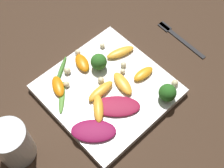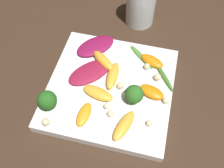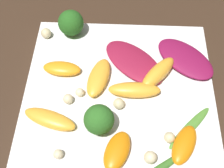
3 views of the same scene
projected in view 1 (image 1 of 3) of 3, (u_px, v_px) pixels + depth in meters
name	position (u px, v px, depth m)	size (l,w,h in m)	color
ground_plane	(108.00, 92.00, 0.78)	(2.40, 2.40, 0.00)	#382619
plate	(108.00, 90.00, 0.77)	(0.28, 0.28, 0.02)	white
drinking_glass	(13.00, 144.00, 0.65)	(0.08, 0.08, 0.11)	white
fork	(176.00, 36.00, 0.87)	(0.16, 0.02, 0.01)	#262628
radicchio_leaf_0	(94.00, 131.00, 0.69)	(0.11, 0.11, 0.01)	maroon
radicchio_leaf_1	(117.00, 106.00, 0.72)	(0.12, 0.12, 0.01)	maroon
orange_segment_0	(120.00, 52.00, 0.80)	(0.05, 0.08, 0.02)	#FCAD33
orange_segment_1	(58.00, 86.00, 0.75)	(0.07, 0.05, 0.02)	orange
orange_segment_2	(82.00, 63.00, 0.78)	(0.06, 0.05, 0.02)	orange
orange_segment_3	(143.00, 74.00, 0.77)	(0.03, 0.06, 0.02)	orange
orange_segment_4	(98.00, 108.00, 0.71)	(0.07, 0.06, 0.02)	#FCAD33
orange_segment_5	(100.00, 90.00, 0.74)	(0.03, 0.08, 0.02)	#FCAD33
orange_segment_6	(123.00, 83.00, 0.75)	(0.08, 0.04, 0.02)	#FCAD33
broccoli_floret_0	(167.00, 93.00, 0.72)	(0.04, 0.04, 0.04)	#7A9E51
broccoli_floret_1	(99.00, 62.00, 0.77)	(0.04, 0.04, 0.04)	#84AD5B
arugula_sprig_0	(62.00, 97.00, 0.74)	(0.07, 0.07, 0.01)	#518E33
arugula_sprig_1	(61.00, 71.00, 0.78)	(0.06, 0.08, 0.01)	#3D7528
macadamia_nut_0	(78.00, 52.00, 0.80)	(0.01, 0.01, 0.01)	beige
macadamia_nut_1	(124.00, 65.00, 0.78)	(0.01, 0.01, 0.01)	beige
macadamia_nut_2	(175.00, 83.00, 0.75)	(0.02, 0.02, 0.02)	beige
macadamia_nut_3	(67.00, 71.00, 0.77)	(0.02, 0.02, 0.02)	beige
macadamia_nut_4	(102.00, 46.00, 0.82)	(0.01, 0.01, 0.01)	beige
macadamia_nut_5	(123.00, 71.00, 0.77)	(0.01, 0.01, 0.01)	beige
macadamia_nut_6	(101.00, 80.00, 0.76)	(0.02, 0.02, 0.02)	beige
macadamia_nut_7	(67.00, 84.00, 0.75)	(0.01, 0.01, 0.01)	beige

